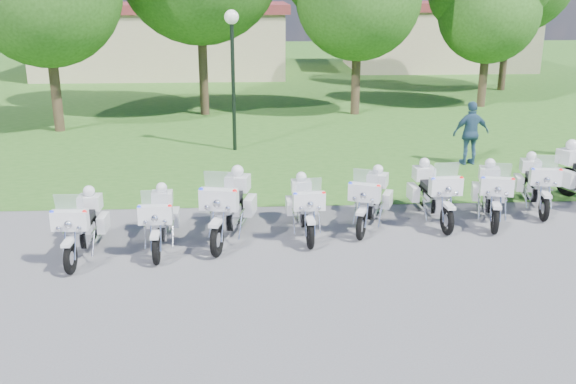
{
  "coord_description": "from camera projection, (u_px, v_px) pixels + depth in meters",
  "views": [
    {
      "loc": [
        -0.79,
        -11.57,
        5.07
      ],
      "look_at": [
        -0.1,
        1.2,
        0.95
      ],
      "focal_mm": 40.0,
      "sensor_mm": 36.0,
      "label": 1
    }
  ],
  "objects": [
    {
      "name": "motorcycle_2",
      "position": [
        229.0,
        206.0,
        13.38
      ],
      "size": [
        1.14,
        2.45,
        1.66
      ],
      "rotation": [
        0.0,
        0.0,
        2.93
      ],
      "color": "black",
      "rests_on": "ground"
    },
    {
      "name": "lamp_post",
      "position": [
        232.0,
        46.0,
        19.77
      ],
      "size": [
        0.44,
        0.44,
        4.39
      ],
      "color": "black",
      "rests_on": "ground"
    },
    {
      "name": "motorcycle_4",
      "position": [
        371.0,
        199.0,
        14.08
      ],
      "size": [
        1.23,
        2.08,
        1.47
      ],
      "rotation": [
        0.0,
        0.0,
        2.76
      ],
      "color": "black",
      "rests_on": "ground"
    },
    {
      "name": "motorcycle_1",
      "position": [
        160.0,
        219.0,
        12.91
      ],
      "size": [
        0.73,
        2.11,
        1.42
      ],
      "rotation": [
        0.0,
        0.0,
        3.18
      ],
      "color": "black",
      "rests_on": "ground"
    },
    {
      "name": "building_west",
      "position": [
        165.0,
        39.0,
        38.26
      ],
      "size": [
        14.56,
        8.32,
        4.1
      ],
      "color": "tan",
      "rests_on": "ground"
    },
    {
      "name": "motorcycle_0",
      "position": [
        82.0,
        225.0,
        12.54
      ],
      "size": [
        0.73,
        2.18,
        1.47
      ],
      "rotation": [
        0.0,
        0.0,
        3.12
      ],
      "color": "black",
      "rests_on": "ground"
    },
    {
      "name": "tree_3",
      "position": [
        489.0,
        2.0,
        26.94
      ],
      "size": [
        5.0,
        4.27,
        6.67
      ],
      "color": "#38281C",
      "rests_on": "ground"
    },
    {
      "name": "motorcycle_5",
      "position": [
        433.0,
        192.0,
        14.43
      ],
      "size": [
        0.83,
        2.28,
        1.53
      ],
      "rotation": [
        0.0,
        0.0,
        3.21
      ],
      "color": "black",
      "rests_on": "ground"
    },
    {
      "name": "bystander_c",
      "position": [
        471.0,
        133.0,
        18.82
      ],
      "size": [
        1.15,
        0.58,
        1.88
      ],
      "primitive_type": "imported",
      "rotation": [
        0.0,
        0.0,
        3.26
      ],
      "color": "#2F5172",
      "rests_on": "ground"
    },
    {
      "name": "motorcycle_7",
      "position": [
        536.0,
        183.0,
        15.18
      ],
      "size": [
        0.97,
        2.19,
        1.48
      ],
      "rotation": [
        0.0,
        0.0,
        2.96
      ],
      "color": "black",
      "rests_on": "ground"
    },
    {
      "name": "motorcycle_3",
      "position": [
        305.0,
        206.0,
        13.65
      ],
      "size": [
        0.74,
        2.13,
        1.43
      ],
      "rotation": [
        0.0,
        0.0,
        3.19
      ],
      "color": "black",
      "rests_on": "ground"
    },
    {
      "name": "grass_lawn",
      "position": [
        266.0,
        75.0,
        38.25
      ],
      "size": [
        100.0,
        48.0,
        0.01
      ],
      "primitive_type": "cube",
      "color": "#2D611E",
      "rests_on": "ground"
    },
    {
      "name": "ground",
      "position": [
        296.0,
        257.0,
        12.59
      ],
      "size": [
        100.0,
        100.0,
        0.0
      ],
      "primitive_type": "plane",
      "color": "#5B5B61",
      "rests_on": "ground"
    },
    {
      "name": "motorcycle_6",
      "position": [
        491.0,
        192.0,
        14.44
      ],
      "size": [
        1.08,
        2.21,
        1.51
      ],
      "rotation": [
        0.0,
        0.0,
        2.9
      ],
      "color": "black",
      "rests_on": "ground"
    },
    {
      "name": "building_east",
      "position": [
        436.0,
        35.0,
        41.04
      ],
      "size": [
        11.44,
        7.28,
        4.1
      ],
      "color": "tan",
      "rests_on": "ground"
    }
  ]
}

